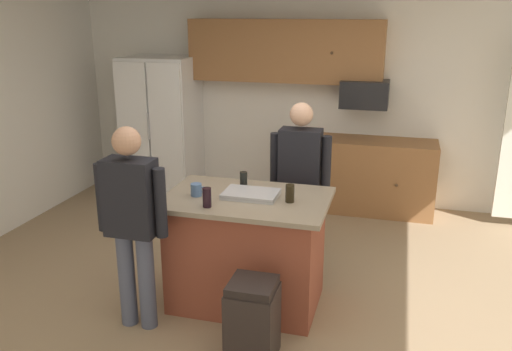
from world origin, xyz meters
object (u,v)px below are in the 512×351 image
Objects in this scene: microwave_over_range at (365,94)px; mug_ceramic_white at (197,190)px; trash_bin at (253,321)px; person_elder_center at (300,176)px; serving_tray at (251,194)px; glass_short_whisky at (207,198)px; kitchen_island at (247,250)px; glass_pilsner at (290,193)px; glass_stout_tall at (244,179)px; person_host_foreground at (132,216)px; refrigerator at (162,128)px.

mug_ceramic_white is (-1.12, -2.62, -0.44)m from microwave_over_range.
microwave_over_range reaches higher than trash_bin.
person_elder_center is 3.68× the size of serving_tray.
glass_short_whisky is at bearing -108.52° from microwave_over_range.
kitchen_island is 8.77× the size of glass_short_whisky.
trash_bin is at bearing -73.42° from serving_tray.
person_elder_center is at bearing -103.51° from microwave_over_range.
kitchen_island is at bearing 177.09° from glass_pilsner.
serving_tray is (0.43, 0.10, -0.03)m from mug_ceramic_white.
glass_stout_tall is (-0.82, -2.30, -0.43)m from microwave_over_range.
kitchen_island is 3.04× the size of serving_tray.
person_elder_center is at bearing 14.81° from person_host_foreground.
mug_ceramic_white is at bearing -175.63° from glass_pilsner.
refrigerator is 3.07m from serving_tray.
refrigerator is 3.18m from glass_short_whisky.
glass_pilsner reaches higher than kitchen_island.
refrigerator is 2.74m from person_elder_center.
refrigerator is 13.83× the size of mug_ceramic_white.
person_elder_center is 12.27× the size of glass_stout_tall.
microwave_over_range is 3.66× the size of glass_short_whisky.
refrigerator is 3.28× the size of microwave_over_range.
microwave_over_range is 4.21× the size of mug_ceramic_white.
mug_ceramic_white is 0.44m from serving_tray.
refrigerator is at bearing -106.23° from person_elder_center.
microwave_over_range is at bearing 82.00° from glass_pilsner.
person_elder_center reaches higher than serving_tray.
glass_short_whisky is (-0.95, -2.84, -0.42)m from microwave_over_range.
mug_ceramic_white reaches higher than kitchen_island.
refrigerator reaches higher than serving_tray.
mug_ceramic_white is at bearing -18.38° from person_elder_center.
glass_pilsner is 0.34m from serving_tray.
person_host_foreground reaches higher than kitchen_island.
person_host_foreground is 12.14× the size of mug_ceramic_white.
glass_stout_tall is at bearing 76.53° from glass_short_whisky.
person_host_foreground reaches higher than microwave_over_range.
mug_ceramic_white is at bearing -132.79° from glass_stout_tall.
mug_ceramic_white is 0.22× the size of trash_bin.
refrigerator is 3.01× the size of trash_bin.
glass_stout_tall is at bearing -16.18° from person_elder_center.
kitchen_island is 0.60m from glass_stout_tall.
person_elder_center is at bearing -37.44° from refrigerator.
mug_ceramic_white reaches higher than trash_bin.
serving_tray is (-0.33, 0.04, -0.05)m from glass_pilsner.
kitchen_island is at bearing -0.00° from person_host_foreground.
person_elder_center reaches higher than glass_pilsner.
glass_stout_tall reaches higher than mug_ceramic_white.
person_elder_center is 1.00× the size of person_host_foreground.
serving_tray is (-0.26, -0.74, 0.05)m from person_elder_center.
glass_stout_tall is 0.44m from mug_ceramic_white.
serving_tray is at bearing -105.32° from microwave_over_range.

